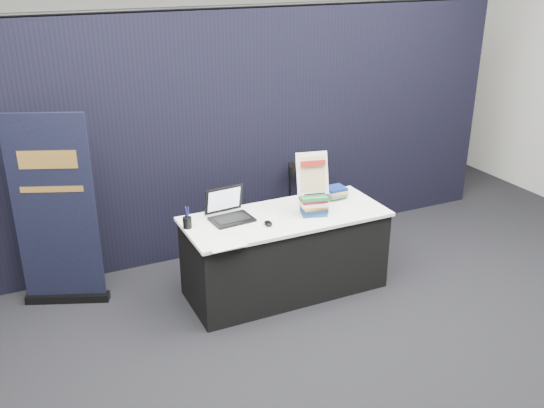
{
  "coord_description": "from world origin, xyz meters",
  "views": [
    {
      "loc": [
        -2.19,
        -3.79,
        2.88
      ],
      "look_at": [
        -0.13,
        0.55,
        0.88
      ],
      "focal_mm": 40.0,
      "sensor_mm": 36.0,
      "label": 1
    }
  ],
  "objects_px": {
    "display_table": "(285,253)",
    "book_stack_tall": "(313,204)",
    "laptop": "(230,212)",
    "book_stack_short": "(335,192)",
    "stacking_chair": "(313,202)",
    "info_sign": "(312,174)",
    "pullup_banner": "(57,223)"
  },
  "relations": [
    {
      "from": "book_stack_short",
      "to": "stacking_chair",
      "type": "bearing_deg",
      "value": 82.57
    },
    {
      "from": "laptop",
      "to": "pullup_banner",
      "type": "bearing_deg",
      "value": 154.35
    },
    {
      "from": "laptop",
      "to": "pullup_banner",
      "type": "relative_size",
      "value": 0.22
    },
    {
      "from": "display_table",
      "to": "book_stack_tall",
      "type": "bearing_deg",
      "value": -18.29
    },
    {
      "from": "book_stack_short",
      "to": "display_table",
      "type": "bearing_deg",
      "value": -165.2
    },
    {
      "from": "info_sign",
      "to": "stacking_chair",
      "type": "distance_m",
      "value": 1.06
    },
    {
      "from": "laptop",
      "to": "book_stack_tall",
      "type": "bearing_deg",
      "value": -21.75
    },
    {
      "from": "info_sign",
      "to": "pullup_banner",
      "type": "bearing_deg",
      "value": 172.71
    },
    {
      "from": "display_table",
      "to": "book_stack_short",
      "type": "height_order",
      "value": "book_stack_short"
    },
    {
      "from": "display_table",
      "to": "book_stack_tall",
      "type": "height_order",
      "value": "book_stack_tall"
    },
    {
      "from": "stacking_chair",
      "to": "display_table",
      "type": "bearing_deg",
      "value": -119.75
    },
    {
      "from": "display_table",
      "to": "info_sign",
      "type": "distance_m",
      "value": 0.77
    },
    {
      "from": "book_stack_tall",
      "to": "stacking_chair",
      "type": "bearing_deg",
      "value": 60.57
    },
    {
      "from": "laptop",
      "to": "book_stack_short",
      "type": "height_order",
      "value": "laptop"
    },
    {
      "from": "info_sign",
      "to": "display_table",
      "type": "bearing_deg",
      "value": -179.71
    },
    {
      "from": "book_stack_short",
      "to": "pullup_banner",
      "type": "xyz_separation_m",
      "value": [
        -2.44,
        0.5,
        -0.04
      ]
    },
    {
      "from": "display_table",
      "to": "book_stack_tall",
      "type": "relative_size",
      "value": 7.18
    },
    {
      "from": "pullup_banner",
      "to": "stacking_chair",
      "type": "bearing_deg",
      "value": 23.0
    },
    {
      "from": "book_stack_short",
      "to": "pullup_banner",
      "type": "height_order",
      "value": "pullup_banner"
    },
    {
      "from": "display_table",
      "to": "pullup_banner",
      "type": "distance_m",
      "value": 1.99
    },
    {
      "from": "laptop",
      "to": "display_table",
      "type": "bearing_deg",
      "value": -21.1
    },
    {
      "from": "book_stack_tall",
      "to": "book_stack_short",
      "type": "xyz_separation_m",
      "value": [
        0.37,
        0.24,
        -0.04
      ]
    },
    {
      "from": "display_table",
      "to": "book_stack_tall",
      "type": "distance_m",
      "value": 0.52
    },
    {
      "from": "book_stack_tall",
      "to": "stacking_chair",
      "type": "distance_m",
      "value": 0.96
    },
    {
      "from": "book_stack_short",
      "to": "book_stack_tall",
      "type": "bearing_deg",
      "value": -147.35
    },
    {
      "from": "book_stack_tall",
      "to": "pullup_banner",
      "type": "xyz_separation_m",
      "value": [
        -2.07,
        0.74,
        -0.08
      ]
    },
    {
      "from": "book_stack_tall",
      "to": "pullup_banner",
      "type": "height_order",
      "value": "pullup_banner"
    },
    {
      "from": "laptop",
      "to": "stacking_chair",
      "type": "relative_size",
      "value": 0.42
    },
    {
      "from": "book_stack_tall",
      "to": "stacking_chair",
      "type": "relative_size",
      "value": 0.28
    },
    {
      "from": "book_stack_tall",
      "to": "laptop",
      "type": "bearing_deg",
      "value": 163.0
    },
    {
      "from": "display_table",
      "to": "info_sign",
      "type": "bearing_deg",
      "value": -11.27
    },
    {
      "from": "book_stack_short",
      "to": "info_sign",
      "type": "distance_m",
      "value": 0.52
    }
  ]
}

